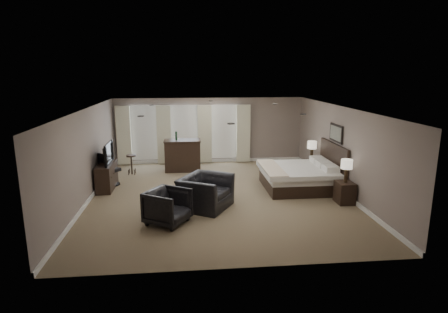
{
  "coord_description": "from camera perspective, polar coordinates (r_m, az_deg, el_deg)",
  "views": [
    {
      "loc": [
        -0.92,
        -10.61,
        3.65
      ],
      "look_at": [
        0.2,
        0.4,
        1.1
      ],
      "focal_mm": 30.0,
      "sensor_mm": 36.0,
      "label": 1
    }
  ],
  "objects": [
    {
      "name": "dresser",
      "position": [
        12.36,
        -17.43,
        -2.86
      ],
      "size": [
        0.45,
        1.39,
        0.81
      ],
      "primitive_type": "cube",
      "color": "black",
      "rests_on": "ground"
    },
    {
      "name": "lamp_near",
      "position": [
        10.91,
        18.13,
        -2.11
      ],
      "size": [
        0.32,
        0.32,
        0.65
      ],
      "primitive_type": "cube",
      "color": "beige",
      "rests_on": "nightstand_near"
    },
    {
      "name": "armchair_near",
      "position": [
        10.14,
        -2.84,
        -4.64
      ],
      "size": [
        1.43,
        1.59,
        1.17
      ],
      "primitive_type": "imported",
      "rotation": [
        0.0,
        0.0,
        1.04
      ],
      "color": "black",
      "rests_on": "ground"
    },
    {
      "name": "wall_art",
      "position": [
        12.14,
        16.67,
        3.43
      ],
      "size": [
        0.04,
        0.96,
        0.56
      ],
      "primitive_type": "cube",
      "color": "slate",
      "rests_on": "room"
    },
    {
      "name": "bar_stool_left",
      "position": [
        13.82,
        -13.9,
        -1.2
      ],
      "size": [
        0.41,
        0.41,
        0.71
      ],
      "primitive_type": "cube",
      "rotation": [
        0.0,
        0.0,
        -0.26
      ],
      "color": "black",
      "rests_on": "ground"
    },
    {
      "name": "bar_counter",
      "position": [
        13.93,
        -6.33,
        0.18
      ],
      "size": [
        1.34,
        0.7,
        1.17
      ],
      "primitive_type": "cube",
      "color": "black",
      "rests_on": "ground"
    },
    {
      "name": "armchair_far",
      "position": [
        9.23,
        -8.57,
        -7.33
      ],
      "size": [
        1.2,
        1.22,
        0.94
      ],
      "primitive_type": "imported",
      "rotation": [
        0.0,
        0.0,
        1.01
      ],
      "color": "black",
      "rests_on": "ground"
    },
    {
      "name": "tv",
      "position": [
        12.24,
        -17.58,
        -0.7
      ],
      "size": [
        0.66,
        1.15,
        0.15
      ],
      "primitive_type": "imported",
      "rotation": [
        0.0,
        0.0,
        1.57
      ],
      "color": "black",
      "rests_on": "dresser"
    },
    {
      "name": "bed",
      "position": [
        11.97,
        11.38,
        -1.48
      ],
      "size": [
        2.24,
        2.14,
        1.43
      ],
      "primitive_type": "cube",
      "color": "silver",
      "rests_on": "ground"
    },
    {
      "name": "bar_stool_right",
      "position": [
        14.34,
        -4.73,
        -0.18
      ],
      "size": [
        0.5,
        0.5,
        0.8
      ],
      "primitive_type": "cube",
      "rotation": [
        0.0,
        0.0,
        0.43
      ],
      "color": "black",
      "rests_on": "ground"
    },
    {
      "name": "lamp_far",
      "position": [
        13.55,
        13.23,
        0.89
      ],
      "size": [
        0.33,
        0.33,
        0.67
      ],
      "primitive_type": "cube",
      "color": "beige",
      "rests_on": "nightstand_far"
    },
    {
      "name": "window_bay",
      "position": [
        14.92,
        -6.05,
        3.46
      ],
      "size": [
        5.25,
        0.2,
        2.3
      ],
      "color": "silver",
      "rests_on": "room"
    },
    {
      "name": "desk_chair",
      "position": [
        12.62,
        -16.97,
        -1.83
      ],
      "size": [
        0.78,
        0.78,
        1.09
      ],
      "primitive_type": "cube",
      "rotation": [
        0.0,
        0.0,
        2.47
      ],
      "color": "black",
      "rests_on": "ground"
    },
    {
      "name": "nightstand_near",
      "position": [
        11.09,
        17.9,
        -5.25
      ],
      "size": [
        0.45,
        0.55,
        0.6
      ],
      "primitive_type": "cube",
      "color": "black",
      "rests_on": "ground"
    },
    {
      "name": "room",
      "position": [
        10.9,
        -0.83,
        0.53
      ],
      "size": [
        7.6,
        8.6,
        2.64
      ],
      "color": "brown",
      "rests_on": "ground"
    },
    {
      "name": "nightstand_far",
      "position": [
        13.68,
        13.1,
        -1.63
      ],
      "size": [
        0.42,
        0.51,
        0.56
      ],
      "primitive_type": "cube",
      "color": "black",
      "rests_on": "ground"
    }
  ]
}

